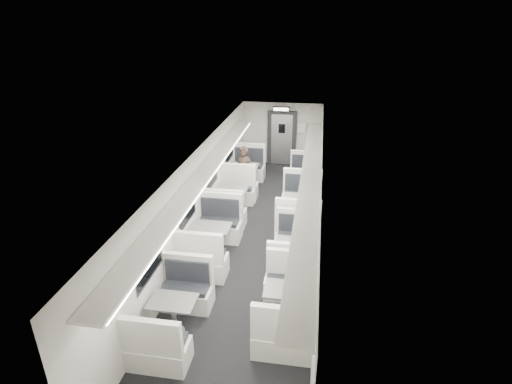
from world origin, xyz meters
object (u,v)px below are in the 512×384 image
(booth_left_a, at_px, (244,176))
(exit_sign, at_px, (281,109))
(booth_right_b, at_px, (300,210))
(booth_right_d, at_px, (287,305))
(passenger, at_px, (244,172))
(booth_right_a, at_px, (304,182))
(vestibule_door, at_px, (282,139))
(booth_left_c, at_px, (211,241))
(booth_right_c, at_px, (294,256))
(booth_left_d, at_px, (174,316))
(booth_left_b, at_px, (232,201))

(booth_left_a, bearing_deg, exit_sign, 64.45)
(booth_right_b, distance_m, booth_right_d, 3.96)
(booth_right_d, bearing_deg, passenger, 108.59)
(booth_right_a, distance_m, exit_sign, 3.02)
(passenger, distance_m, vestibule_door, 3.38)
(booth_left_c, height_order, booth_right_c, booth_left_c)
(passenger, bearing_deg, booth_left_c, -73.13)
(booth_right_b, relative_size, booth_right_d, 1.10)
(booth_right_a, distance_m, booth_right_d, 6.19)
(exit_sign, bearing_deg, booth_right_b, -77.06)
(booth_left_c, distance_m, booth_right_a, 4.65)
(booth_right_b, bearing_deg, booth_left_c, -135.52)
(booth_right_d, bearing_deg, booth_left_d, -163.00)
(booth_right_d, xyz_separation_m, vestibule_door, (-1.00, 8.81, 0.66))
(booth_right_c, relative_size, vestibule_door, 0.97)
(passenger, bearing_deg, booth_right_a, 38.05)
(exit_sign, bearing_deg, booth_right_c, -81.36)
(booth_right_d, relative_size, vestibule_door, 1.01)
(booth_right_a, xyz_separation_m, exit_sign, (-1.00, 2.12, 1.90))
(booth_right_a, bearing_deg, passenger, -160.97)
(booth_right_b, height_order, passenger, passenger)
(booth_right_c, bearing_deg, vestibule_door, 98.05)
(vestibule_door, bearing_deg, passenger, -104.90)
(booth_left_c, height_order, passenger, passenger)
(booth_right_c, xyz_separation_m, passenger, (-1.87, 3.82, 0.47))
(booth_right_d, bearing_deg, exit_sign, 96.86)
(booth_left_a, height_order, booth_right_c, booth_left_a)
(booth_right_a, relative_size, booth_right_b, 0.91)
(booth_left_b, distance_m, booth_left_d, 4.95)
(booth_left_b, xyz_separation_m, passenger, (0.13, 1.21, 0.44))
(booth_left_b, xyz_separation_m, booth_right_b, (2.00, -0.37, 0.02))
(booth_right_b, bearing_deg, exit_sign, 102.94)
(booth_left_c, xyz_separation_m, booth_left_d, (0.00, -2.61, -0.04))
(booth_left_a, height_order, booth_left_c, booth_left_a)
(booth_left_a, bearing_deg, passenger, -78.84)
(booth_right_d, bearing_deg, booth_left_a, 107.81)
(booth_left_c, relative_size, booth_right_a, 1.08)
(vestibule_door, height_order, exit_sign, exit_sign)
(booth_left_a, xyz_separation_m, booth_right_c, (2.00, -4.49, -0.05))
(booth_left_b, height_order, booth_right_c, booth_left_b)
(booth_left_c, distance_m, booth_right_c, 2.02)
(vestibule_door, bearing_deg, booth_right_a, -69.05)
(booth_right_a, distance_m, passenger, 2.03)
(booth_left_a, height_order, booth_right_d, booth_left_a)
(booth_left_d, distance_m, booth_right_a, 7.09)
(exit_sign, bearing_deg, vestibule_door, 90.00)
(booth_right_a, distance_m, vestibule_door, 2.88)
(booth_right_a, bearing_deg, booth_left_a, 179.06)
(booth_left_a, height_order, exit_sign, exit_sign)
(booth_left_a, relative_size, booth_right_b, 1.01)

